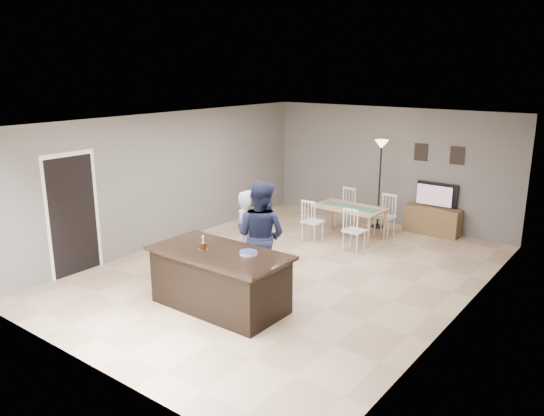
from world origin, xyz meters
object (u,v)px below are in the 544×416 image
Objects in this scene: kitchen_island at (220,279)px; floor_lamp at (381,160)px; tv_console at (432,220)px; plate_stack at (248,253)px; birthday_cake at (203,246)px; television at (435,195)px; woman at (249,240)px; dining_table at (350,212)px; man at (261,236)px.

kitchen_island is 1.07× the size of floor_lamp.
plate_stack reaches higher than tv_console.
birthday_cake is 0.11× the size of floor_lamp.
floor_lamp is at bearing 15.88° from television.
kitchen_island is at bearing 116.13° from woman.
birthday_cake is 5.41m from floor_lamp.
birthday_cake is at bearing -159.92° from plate_stack.
plate_stack is at bearing 81.85° from television.
plate_stack is (-0.78, -5.39, 0.62)m from tv_console.
dining_table is at bearing -133.79° from tv_console.
birthday_cake is at bearing 65.13° from man.
birthday_cake reaches higher than tv_console.
woman is 4.52m from floor_lamp.
kitchen_island reaches higher than dining_table.
plate_stack is (0.42, 0.18, 0.47)m from kitchen_island.
birthday_cake is 0.73m from plate_stack.
man is at bearing -134.18° from woman.
plate_stack is (0.68, 0.25, -0.03)m from birthday_cake.
floor_lamp is at bearing -167.31° from tv_console.
man is 3.29m from dining_table.
television is (0.00, 0.07, 0.56)m from tv_console.
birthday_cake is 0.79× the size of plate_stack.
television is 1.97m from dining_table.
birthday_cake reaches higher than dining_table.
birthday_cake is (-0.31, -1.00, 0.03)m from man.
kitchen_island is 1.04m from man.
kitchen_island is at bearing -86.37° from dining_table.
tv_console is at bearing 75.44° from birthday_cake.
man is at bearing -85.07° from dining_table.
woman is 3.36m from dining_table.
dining_table reaches higher than tv_console.
woman is 6.19× the size of plate_stack.
kitchen_island is 5.78m from television.
kitchen_island is 1.29× the size of woman.
man is 6.78× the size of plate_stack.
floor_lamp reaches higher than dining_table.
woman reaches higher than dining_table.
television is 3.39× the size of plate_stack.
birthday_cake is at bearing -93.02° from floor_lamp.
birthday_cake is at bearing 99.13° from woman.
birthday_cake is (-1.46, -5.64, 0.65)m from tv_console.
woman is at bearing -105.60° from tv_console.
television is 4.97m from woman.
television is at bearing 77.99° from kitchen_island.
floor_lamp is (-1.18, -0.27, 1.26)m from tv_console.
floor_lamp is (-0.03, 4.37, 0.64)m from man.
dining_table is at bearing 97.53° from plate_stack.
plate_stack is at bearing 147.02° from woman.
television reaches higher than kitchen_island.
dining_table is at bearing 47.63° from television.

